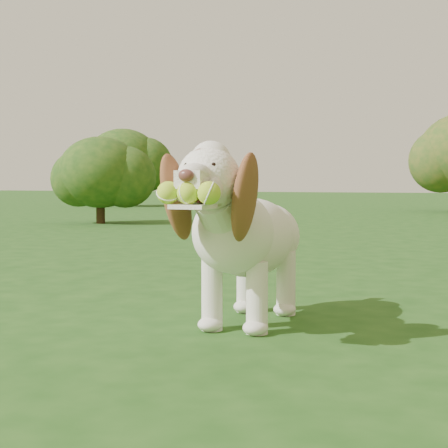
% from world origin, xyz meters
% --- Properties ---
extents(ground, '(80.00, 80.00, 0.00)m').
position_xyz_m(ground, '(0.00, 0.00, 0.00)').
color(ground, '#1A4413').
rests_on(ground, ground).
extents(dog, '(0.41, 1.18, 0.77)m').
position_xyz_m(dog, '(-0.30, 0.35, 0.41)').
color(dog, white).
rests_on(dog, ground).
extents(shrub_a, '(1.25, 1.25, 1.30)m').
position_xyz_m(shrub_a, '(-4.96, 6.34, 0.76)').
color(shrub_a, '#382314').
rests_on(shrub_a, ground).
extents(shrub_g, '(1.92, 1.92, 1.99)m').
position_xyz_m(shrub_g, '(-8.57, 12.87, 1.17)').
color(shrub_g, '#382314').
rests_on(shrub_g, ground).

